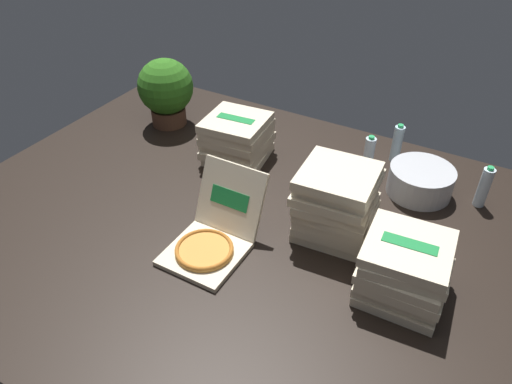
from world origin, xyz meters
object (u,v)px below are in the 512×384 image
(pizza_stack_right_near, at_px, (404,269))
(water_bottle_1, at_px, (373,184))
(pizza_stack_right_far, at_px, (336,203))
(water_bottle_0, at_px, (369,155))
(ice_bucket, at_px, (420,181))
(water_bottle_3, at_px, (484,187))
(potted_plant, at_px, (166,90))
(pizza_stack_right_mid, at_px, (237,139))
(water_bottle_2, at_px, (397,143))
(open_pizza_box, at_px, (212,235))

(pizza_stack_right_near, bearing_deg, water_bottle_1, 120.43)
(pizza_stack_right_far, height_order, water_bottle_0, pizza_stack_right_far)
(pizza_stack_right_far, bearing_deg, ice_bucket, 62.00)
(pizza_stack_right_far, height_order, water_bottle_3, pizza_stack_right_far)
(pizza_stack_right_far, xyz_separation_m, water_bottle_0, (-0.03, 0.58, -0.07))
(ice_bucket, bearing_deg, potted_plant, -178.22)
(pizza_stack_right_mid, xyz_separation_m, ice_bucket, (1.05, 0.20, -0.06))
(pizza_stack_right_far, distance_m, pizza_stack_right_near, 0.46)
(pizza_stack_right_near, xyz_separation_m, water_bottle_2, (-0.33, 1.01, -0.02))
(ice_bucket, bearing_deg, pizza_stack_right_near, -81.32)
(water_bottle_1, height_order, water_bottle_2, same)
(open_pizza_box, distance_m, potted_plant, 1.29)
(pizza_stack_right_far, height_order, pizza_stack_right_near, pizza_stack_right_far)
(open_pizza_box, height_order, potted_plant, potted_plant)
(pizza_stack_right_mid, relative_size, water_bottle_2, 1.65)
(ice_bucket, distance_m, potted_plant, 1.69)
(water_bottle_2, relative_size, potted_plant, 0.54)
(water_bottle_3, bearing_deg, pizza_stack_right_mid, -169.57)
(pizza_stack_right_near, height_order, water_bottle_3, pizza_stack_right_near)
(pizza_stack_right_near, bearing_deg, water_bottle_3, 76.51)
(water_bottle_3, bearing_deg, pizza_stack_right_near, -103.49)
(pizza_stack_right_far, bearing_deg, open_pizza_box, -139.84)
(open_pizza_box, distance_m, pizza_stack_right_far, 0.61)
(pizza_stack_right_far, distance_m, ice_bucket, 0.62)
(pizza_stack_right_mid, bearing_deg, water_bottle_2, 28.54)
(pizza_stack_right_mid, distance_m, water_bottle_0, 0.77)
(open_pizza_box, xyz_separation_m, water_bottle_0, (0.43, 0.97, 0.04))
(pizza_stack_right_mid, relative_size, water_bottle_3, 1.65)
(ice_bucket, relative_size, water_bottle_1, 1.44)
(ice_bucket, bearing_deg, pizza_stack_right_mid, -169.27)
(pizza_stack_right_near, distance_m, water_bottle_2, 1.07)
(pizza_stack_right_far, height_order, ice_bucket, pizza_stack_right_far)
(water_bottle_1, bearing_deg, water_bottle_3, 27.22)
(water_bottle_0, bearing_deg, pizza_stack_right_near, -61.78)
(ice_bucket, height_order, water_bottle_2, water_bottle_2)
(pizza_stack_right_far, relative_size, water_bottle_0, 1.62)
(pizza_stack_right_mid, xyz_separation_m, water_bottle_0, (0.73, 0.25, -0.02))
(pizza_stack_right_far, distance_m, water_bottle_3, 0.84)
(pizza_stack_right_far, bearing_deg, potted_plant, 160.92)
(pizza_stack_right_mid, relative_size, pizza_stack_right_near, 1.04)
(water_bottle_3, bearing_deg, open_pizza_box, -137.24)
(open_pizza_box, xyz_separation_m, ice_bucket, (0.74, 0.92, 0.01))
(pizza_stack_right_far, height_order, water_bottle_1, pizza_stack_right_far)
(water_bottle_1, bearing_deg, pizza_stack_right_mid, 179.03)
(pizza_stack_right_mid, height_order, water_bottle_0, pizza_stack_right_mid)
(potted_plant, bearing_deg, water_bottle_0, 4.13)
(water_bottle_1, bearing_deg, open_pizza_box, -127.25)
(open_pizza_box, relative_size, water_bottle_0, 2.03)
(open_pizza_box, bearing_deg, water_bottle_3, 42.76)
(water_bottle_1, xyz_separation_m, potted_plant, (-1.48, 0.16, 0.13))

